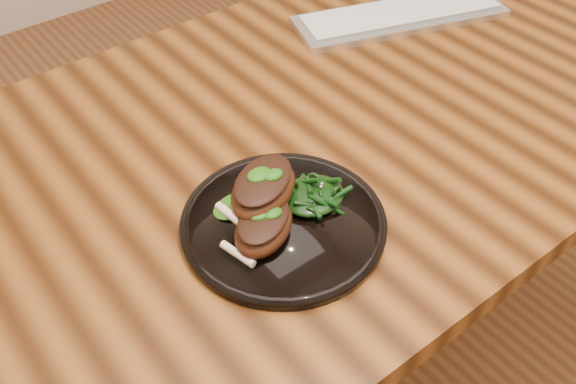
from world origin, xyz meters
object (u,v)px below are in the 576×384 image
object	(u,v)px
desk	(304,164)
plate	(284,223)
greens_heap	(313,192)
keyboard	(400,16)
lamb_chop_front	(263,225)

from	to	relation	value
desk	plate	world-z (taller)	plate
desk	greens_heap	size ratio (longest dim) A/B	17.91
plate	greens_heap	xyz separation A→B (m)	(0.05, 0.00, 0.02)
desk	greens_heap	distance (m)	0.22
desk	keyboard	bearing A→B (deg)	22.21
keyboard	desk	bearing A→B (deg)	-157.79
keyboard	plate	bearing A→B (deg)	-149.89
desk	keyboard	distance (m)	0.40
plate	lamb_chop_front	bearing A→B (deg)	-165.98
greens_heap	lamb_chop_front	bearing A→B (deg)	-171.00
lamb_chop_front	greens_heap	size ratio (longest dim) A/B	1.42
lamb_chop_front	keyboard	xyz separation A→B (m)	(0.56, 0.31, -0.03)
desk	keyboard	size ratio (longest dim) A/B	3.65
keyboard	greens_heap	bearing A→B (deg)	-147.55
desk	greens_heap	xyz separation A→B (m)	(-0.11, -0.15, 0.11)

